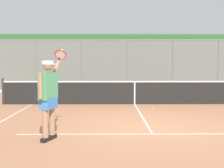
% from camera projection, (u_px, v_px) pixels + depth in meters
% --- Properties ---
extents(ground_plane, '(60.00, 60.00, 0.00)m').
position_uv_depth(ground_plane, '(148.00, 127.00, 8.22)').
color(ground_plane, '#B27551').
extents(court_line_markings, '(8.50, 9.53, 0.01)m').
position_uv_depth(court_line_markings, '(155.00, 137.00, 7.08)').
color(court_line_markings, white).
rests_on(court_line_markings, ground).
extents(fence_backdrop, '(18.86, 1.37, 3.36)m').
position_uv_depth(fence_backdrop, '(127.00, 63.00, 18.29)').
color(fence_backdrop, slate).
rests_on(fence_backdrop, ground).
extents(tennis_net, '(10.93, 0.09, 1.07)m').
position_uv_depth(tennis_net, '(135.00, 92.00, 12.60)').
color(tennis_net, '#2D2D2D').
rests_on(tennis_net, ground).
extents(tennis_player, '(0.48, 1.45, 2.08)m').
position_uv_depth(tennis_player, '(48.00, 93.00, 6.80)').
color(tennis_player, black).
rests_on(tennis_player, ground).
extents(tennis_ball_near_net, '(0.07, 0.07, 0.07)m').
position_uv_depth(tennis_ball_near_net, '(152.00, 108.00, 11.27)').
color(tennis_ball_near_net, '#C1D138').
rests_on(tennis_ball_near_net, ground).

